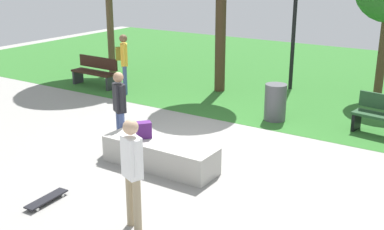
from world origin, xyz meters
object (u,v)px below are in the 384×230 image
Objects in this scene: skater_performing_trick at (132,166)px; backpack_on_ledge at (144,130)px; skateboard_by_ledge at (47,199)px; skater_watching at (120,104)px; pedestrian_with_backpack at (123,59)px; concrete_ledge at (160,155)px; park_bench_center_lawn at (95,71)px; trash_bin at (275,102)px.

backpack_on_ledge is at bearing 124.70° from skater_performing_trick.
skateboard_by_ledge is (-0.33, -2.19, -0.62)m from backpack_on_ledge.
pedestrian_with_backpack reaches higher than skater_watching.
skater_watching is 2.77m from skateboard_by_ledge.
concrete_ledge is 5.58m from pedestrian_with_backpack.
skater_performing_trick reaches higher than backpack_on_ledge.
skater_watching is at bearing -40.67° from park_bench_center_lawn.
pedestrian_with_backpack is at bearing 85.90° from backpack_on_ledge.
park_bench_center_lawn reaches higher than concrete_ledge.
concrete_ledge is at bearing 71.51° from skateboard_by_ledge.
backpack_on_ledge is 0.20× the size of skater_watching.
skater_watching is 4.33m from pedestrian_with_backpack.
skater_performing_trick reaches higher than skater_watching.
pedestrian_with_backpack reaches higher than park_bench_center_lawn.
skater_watching is 0.93× the size of pedestrian_with_backpack.
park_bench_center_lawn is at bearing 127.73° from skateboard_by_ledge.
skateboard_by_ledge is at bearing -52.27° from park_bench_center_lawn.
park_bench_center_lawn is (-4.13, 3.55, -0.47)m from skater_watching.
skater_watching is (-2.31, 2.38, -0.05)m from skater_performing_trick.
skater_performing_trick is at bearing -86.91° from trash_bin.
skater_performing_trick is 7.64m from pedestrian_with_backpack.
backpack_on_ledge is at bearing 176.96° from concrete_ledge.
skater_watching is at bearing 109.39° from backpack_on_ledge.
backpack_on_ledge is at bearing -21.68° from skater_watching.
park_bench_center_lawn reaches higher than skateboard_by_ledge.
skater_performing_trick is 1.97m from skateboard_by_ledge.
trash_bin is (6.13, -0.06, -0.02)m from park_bench_center_lawn.
skater_performing_trick is 2.11× the size of skateboard_by_ledge.
skater_performing_trick is at bearing 6.02° from skateboard_by_ledge.
skateboard_by_ledge is 0.46× the size of pedestrian_with_backpack.
skater_performing_trick is at bearing -104.24° from backpack_on_ledge.
skater_watching is at bearing 134.24° from skater_performing_trick.
skater_watching reaches higher than skateboard_by_ledge.
park_bench_center_lawn is at bearing 171.03° from pedestrian_with_backpack.
pedestrian_with_backpack reaches higher than skater_performing_trick.
skateboard_by_ledge is (-1.72, -0.18, -0.94)m from skater_performing_trick.
skater_watching is (-0.92, 0.37, 0.27)m from backpack_on_ledge.
skater_watching reaches higher than backpack_on_ledge.
park_bench_center_lawn is 6.13m from trash_bin.
skater_watching reaches higher than park_bench_center_lawn.
trash_bin is at bearing 93.09° from skater_performing_trick.
park_bench_center_lawn is at bearing 93.29° from backpack_on_ledge.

